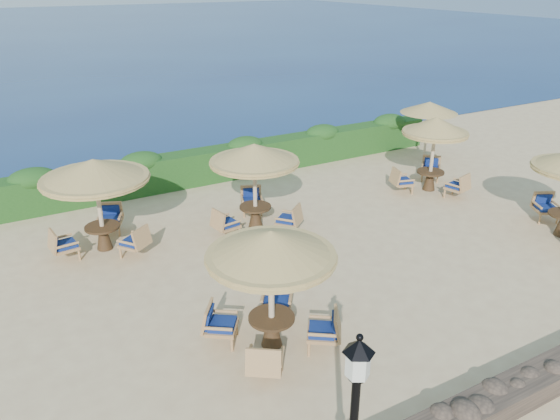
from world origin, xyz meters
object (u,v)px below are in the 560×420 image
(cafe_set_0, at_px, (271,271))
(cafe_set_4, at_px, (434,142))
(cafe_set_2, at_px, (96,185))
(extra_parasol, at_px, (429,108))
(cafe_set_3, at_px, (255,169))

(cafe_set_0, distance_m, cafe_set_4, 10.46)
(cafe_set_4, bearing_deg, cafe_set_2, 174.53)
(extra_parasol, xyz_separation_m, cafe_set_4, (-2.32, -2.74, -0.41))
(cafe_set_0, xyz_separation_m, cafe_set_3, (2.32, 5.29, 0.10))
(extra_parasol, height_order, cafe_set_3, cafe_set_3)
(cafe_set_0, relative_size, cafe_set_4, 1.00)
(cafe_set_3, relative_size, cafe_set_4, 1.03)
(extra_parasol, distance_m, cafe_set_3, 9.50)
(extra_parasol, bearing_deg, cafe_set_4, -130.28)
(cafe_set_4, bearing_deg, extra_parasol, 49.72)
(extra_parasol, relative_size, cafe_set_4, 0.90)
(cafe_set_0, relative_size, cafe_set_2, 0.93)
(cafe_set_3, bearing_deg, extra_parasol, 15.24)
(cafe_set_2, xyz_separation_m, cafe_set_4, (11.19, -1.07, -0.17))
(extra_parasol, bearing_deg, cafe_set_2, -172.97)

